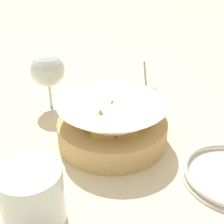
{
  "coord_description": "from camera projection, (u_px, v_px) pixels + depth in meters",
  "views": [
    {
      "loc": [
        -0.48,
        0.09,
        0.36
      ],
      "look_at": [
        0.03,
        0.0,
        0.07
      ],
      "focal_mm": 50.0,
      "sensor_mm": 36.0,
      "label": 1
    }
  ],
  "objects": [
    {
      "name": "food_basket",
      "position": [
        111.0,
        124.0,
        0.61
      ],
      "size": [
        0.22,
        0.22,
        0.1
      ],
      "color": "tan",
      "rests_on": "ground_plane"
    },
    {
      "name": "wine_glass",
      "position": [
        48.0,
        71.0,
        0.71
      ],
      "size": [
        0.08,
        0.08,
        0.14
      ],
      "color": "silver",
      "rests_on": "ground_plane"
    },
    {
      "name": "sauce_cup",
      "position": [
        146.0,
        97.0,
        0.76
      ],
      "size": [
        0.07,
        0.06,
        0.1
      ],
      "color": "#B7B7BC",
      "rests_on": "ground_plane"
    },
    {
      "name": "ground_plane",
      "position": [
        115.0,
        150.0,
        0.6
      ],
      "size": [
        4.0,
        4.0,
        0.0
      ],
      "primitive_type": "plane",
      "color": "beige"
    },
    {
      "name": "beer_mug",
      "position": [
        33.0,
        198.0,
        0.43
      ],
      "size": [
        0.13,
        0.09,
        0.09
      ],
      "color": "silver",
      "rests_on": "ground_plane"
    }
  ]
}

